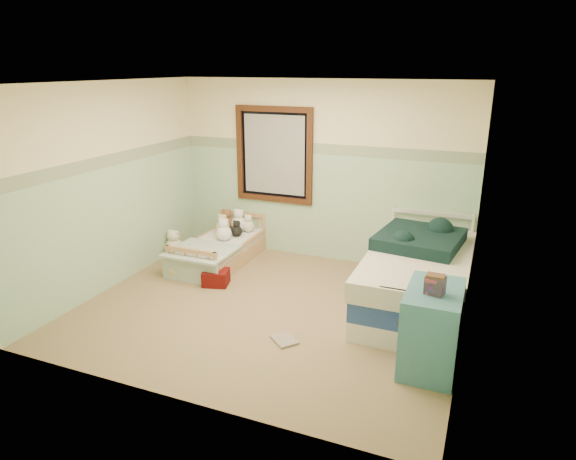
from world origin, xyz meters
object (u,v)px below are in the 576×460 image
at_px(twin_bed_frame, 416,298).
at_px(floor_book, 284,340).
at_px(red_pillow, 216,278).
at_px(plush_floor_tan, 176,269).
at_px(plush_floor_cream, 174,248).
at_px(dresser, 432,328).
at_px(toddler_bed_frame, 220,256).

height_order(twin_bed_frame, floor_book, twin_bed_frame).
bearing_deg(red_pillow, plush_floor_tan, 179.25).
xyz_separation_m(plush_floor_cream, twin_bed_frame, (3.50, -0.30, -0.03)).
relative_size(dresser, red_pillow, 2.48).
bearing_deg(plush_floor_cream, twin_bed_frame, -4.91).
bearing_deg(plush_floor_cream, dresser, -21.23).
xyz_separation_m(red_pillow, floor_book, (1.34, -0.95, -0.09)).
bearing_deg(plush_floor_cream, plush_floor_tan, -54.36).
relative_size(toddler_bed_frame, twin_bed_frame, 0.72).
relative_size(plush_floor_cream, plush_floor_tan, 1.26).
bearing_deg(dresser, toddler_bed_frame, 153.37).
relative_size(plush_floor_cream, dresser, 0.36).
height_order(plush_floor_tan, red_pillow, plush_floor_tan).
relative_size(plush_floor_tan, floor_book, 0.83).
distance_m(toddler_bed_frame, floor_book, 2.35).
relative_size(dresser, floor_book, 2.91).
relative_size(toddler_bed_frame, dresser, 1.96).
xyz_separation_m(twin_bed_frame, dresser, (0.30, -1.17, 0.28)).
bearing_deg(twin_bed_frame, plush_floor_cream, 175.09).
relative_size(plush_floor_tan, red_pillow, 0.71).
distance_m(plush_floor_cream, dresser, 4.08).
relative_size(plush_floor_cream, red_pillow, 0.89).
bearing_deg(dresser, plush_floor_cream, 158.77).
relative_size(toddler_bed_frame, floor_book, 5.72).
xyz_separation_m(dresser, floor_book, (-1.41, -0.10, -0.37)).
distance_m(red_pillow, floor_book, 1.64).
relative_size(plush_floor_tan, twin_bed_frame, 0.10).
bearing_deg(dresser, plush_floor_tan, 165.71).
xyz_separation_m(plush_floor_tan, twin_bed_frame, (3.05, 0.32, -0.00)).
bearing_deg(plush_floor_cream, toddler_bed_frame, 5.61).
bearing_deg(toddler_bed_frame, red_pillow, -64.40).
relative_size(twin_bed_frame, floor_book, 8.00).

